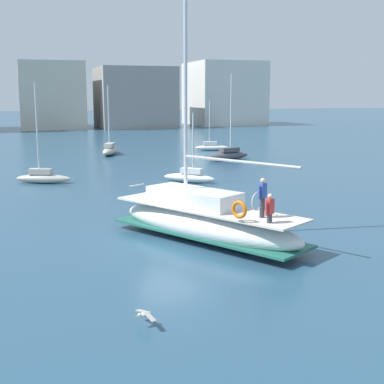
{
  "coord_description": "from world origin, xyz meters",
  "views": [
    {
      "loc": [
        -5.81,
        -21.82,
        6.23
      ],
      "look_at": [
        1.65,
        1.28,
        1.8
      ],
      "focal_mm": 49.91,
      "sensor_mm": 36.0,
      "label": 1
    }
  ],
  "objects_px": {
    "main_sailboat": "(205,220)",
    "moored_cutter_right": "(212,147)",
    "moored_cutter_left": "(228,154)",
    "seagull": "(145,314)",
    "moored_sloop_near": "(43,176)",
    "moored_ketch_distant": "(190,176)",
    "moored_sloop_far": "(110,150)"
  },
  "relations": [
    {
      "from": "moored_sloop_near",
      "to": "seagull",
      "type": "xyz_separation_m",
      "value": [
        1.56,
        -25.7,
        -0.15
      ]
    },
    {
      "from": "moored_ketch_distant",
      "to": "main_sailboat",
      "type": "bearing_deg",
      "value": -105.19
    },
    {
      "from": "moored_cutter_left",
      "to": "moored_cutter_right",
      "type": "distance_m",
      "value": 9.21
    },
    {
      "from": "main_sailboat",
      "to": "moored_sloop_far",
      "type": "distance_m",
      "value": 34.84
    },
    {
      "from": "moored_sloop_near",
      "to": "seagull",
      "type": "bearing_deg",
      "value": -86.54
    },
    {
      "from": "moored_sloop_far",
      "to": "moored_ketch_distant",
      "type": "distance_m",
      "value": 19.91
    },
    {
      "from": "moored_sloop_far",
      "to": "seagull",
      "type": "relative_size",
      "value": 7.56
    },
    {
      "from": "moored_sloop_far",
      "to": "moored_cutter_right",
      "type": "bearing_deg",
      "value": 4.28
    },
    {
      "from": "moored_ketch_distant",
      "to": "seagull",
      "type": "relative_size",
      "value": 5.23
    },
    {
      "from": "moored_sloop_near",
      "to": "moored_ketch_distant",
      "type": "relative_size",
      "value": 1.43
    },
    {
      "from": "main_sailboat",
      "to": "moored_cutter_left",
      "type": "xyz_separation_m",
      "value": [
        11.63,
        26.62,
        -0.35
      ]
    },
    {
      "from": "moored_sloop_near",
      "to": "moored_sloop_far",
      "type": "relative_size",
      "value": 0.99
    },
    {
      "from": "main_sailboat",
      "to": "moored_cutter_left",
      "type": "bearing_deg",
      "value": 66.4
    },
    {
      "from": "main_sailboat",
      "to": "seagull",
      "type": "relative_size",
      "value": 13.29
    },
    {
      "from": "moored_sloop_near",
      "to": "moored_ketch_distant",
      "type": "distance_m",
      "value": 10.48
    },
    {
      "from": "moored_sloop_near",
      "to": "moored_ketch_distant",
      "type": "bearing_deg",
      "value": -15.96
    },
    {
      "from": "moored_sloop_near",
      "to": "moored_cutter_right",
      "type": "distance_m",
      "value": 26.19
    },
    {
      "from": "moored_sloop_near",
      "to": "moored_cutter_right",
      "type": "xyz_separation_m",
      "value": [
        19.26,
        17.74,
        -0.05
      ]
    },
    {
      "from": "moored_cutter_left",
      "to": "seagull",
      "type": "distance_m",
      "value": 37.95
    },
    {
      "from": "moored_cutter_right",
      "to": "seagull",
      "type": "bearing_deg",
      "value": -112.18
    },
    {
      "from": "main_sailboat",
      "to": "moored_cutter_right",
      "type": "bearing_deg",
      "value": 69.6
    },
    {
      "from": "moored_sloop_far",
      "to": "moored_cutter_right",
      "type": "distance_m",
      "value": 11.72
    },
    {
      "from": "main_sailboat",
      "to": "seagull",
      "type": "distance_m",
      "value": 8.96
    },
    {
      "from": "moored_sloop_near",
      "to": "moored_cutter_right",
      "type": "height_order",
      "value": "moored_sloop_near"
    },
    {
      "from": "moored_cutter_right",
      "to": "moored_cutter_left",
      "type": "bearing_deg",
      "value": -100.26
    },
    {
      "from": "moored_cutter_right",
      "to": "seagull",
      "type": "relative_size",
      "value": 5.87
    },
    {
      "from": "moored_cutter_left",
      "to": "moored_ketch_distant",
      "type": "xyz_separation_m",
      "value": [
        -7.54,
        -11.57,
        -0.12
      ]
    },
    {
      "from": "moored_cutter_left",
      "to": "seagull",
      "type": "relative_size",
      "value": 8.64
    },
    {
      "from": "moored_sloop_near",
      "to": "seagull",
      "type": "height_order",
      "value": "moored_sloop_near"
    },
    {
      "from": "seagull",
      "to": "moored_sloop_near",
      "type": "bearing_deg",
      "value": 93.46
    },
    {
      "from": "moored_cutter_right",
      "to": "moored_ketch_distant",
      "type": "bearing_deg",
      "value": -114.01
    },
    {
      "from": "seagull",
      "to": "moored_cutter_right",
      "type": "bearing_deg",
      "value": 67.82
    }
  ]
}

